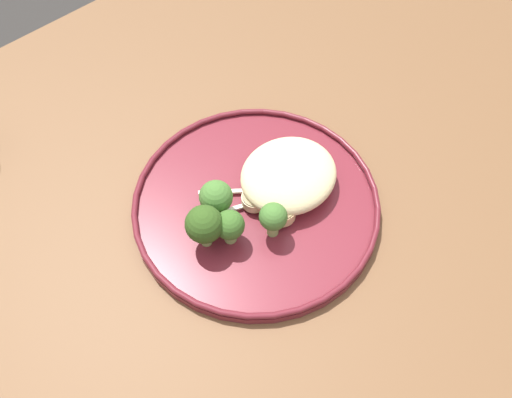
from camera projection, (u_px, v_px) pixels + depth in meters
name	position (u px, v px, depth m)	size (l,w,h in m)	color
ground	(284.00, 392.00, 1.31)	(6.00, 6.00, 0.00)	#2D2B28
wooden_dining_table	(305.00, 248.00, 0.76)	(1.40, 1.00, 0.74)	brown
dinner_plate	(256.00, 204.00, 0.69)	(0.29, 0.29, 0.02)	maroon
noodle_bed	(289.00, 175.00, 0.69)	(0.12, 0.11, 0.04)	beige
seared_scallop_right_edge	(311.00, 186.00, 0.69)	(0.03, 0.03, 0.02)	beige
seared_scallop_half_hidden	(254.00, 199.00, 0.68)	(0.03, 0.03, 0.01)	beige
seared_scallop_left_edge	(257.00, 176.00, 0.70)	(0.03, 0.03, 0.02)	beige
seared_scallop_tiny_bay	(287.00, 153.00, 0.71)	(0.03, 0.03, 0.02)	#E5C689
seared_scallop_rear_pale	(282.00, 212.00, 0.67)	(0.03, 0.03, 0.02)	#DBB77A
broccoli_floret_center_pile	(230.00, 226.00, 0.64)	(0.03, 0.03, 0.05)	#89A356
broccoli_floret_tall_stalk	(204.00, 225.00, 0.63)	(0.04, 0.04, 0.06)	#89A356
broccoli_floret_beside_noodles	(273.00, 218.00, 0.64)	(0.03, 0.03, 0.05)	#89A356
broccoli_floret_left_leaning	(216.00, 198.00, 0.65)	(0.04, 0.04, 0.05)	#7A994C
onion_sliver_pale_crescent	(223.00, 192.00, 0.69)	(0.06, 0.01, 0.00)	silver
onion_sliver_short_strip	(222.00, 212.00, 0.68)	(0.06, 0.01, 0.00)	silver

